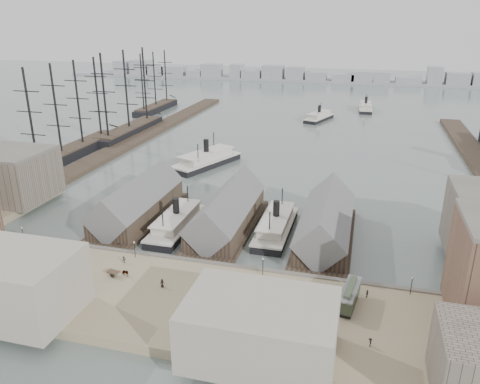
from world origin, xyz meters
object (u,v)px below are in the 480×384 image
(ferry_docked_west, at_px, (177,222))
(tram, at_px, (350,296))
(horse_cart_left, at_px, (13,250))
(horse_cart_right, at_px, (250,305))
(horse_cart_center, at_px, (122,273))

(ferry_docked_west, distance_m, tram, 53.66)
(tram, relative_size, horse_cart_left, 2.15)
(tram, bearing_deg, ferry_docked_west, 158.22)
(horse_cart_left, bearing_deg, tram, -73.08)
(tram, distance_m, horse_cart_right, 19.14)
(horse_cart_center, bearing_deg, tram, -75.83)
(horse_cart_left, distance_m, horse_cart_right, 59.15)
(horse_cart_center, bearing_deg, ferry_docked_west, 10.40)
(horse_cart_left, relative_size, horse_cart_right, 1.06)
(horse_cart_center, bearing_deg, horse_cart_left, 96.56)
(tram, xyz_separation_m, horse_cart_center, (-47.22, -1.77, -1.04))
(horse_cart_left, bearing_deg, horse_cart_right, -79.27)
(horse_cart_center, relative_size, horse_cart_right, 1.08)
(ferry_docked_west, xyz_separation_m, horse_cart_left, (-30.40, -25.84, 0.61))
(horse_cart_center, bearing_deg, horse_cart_right, -86.49)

